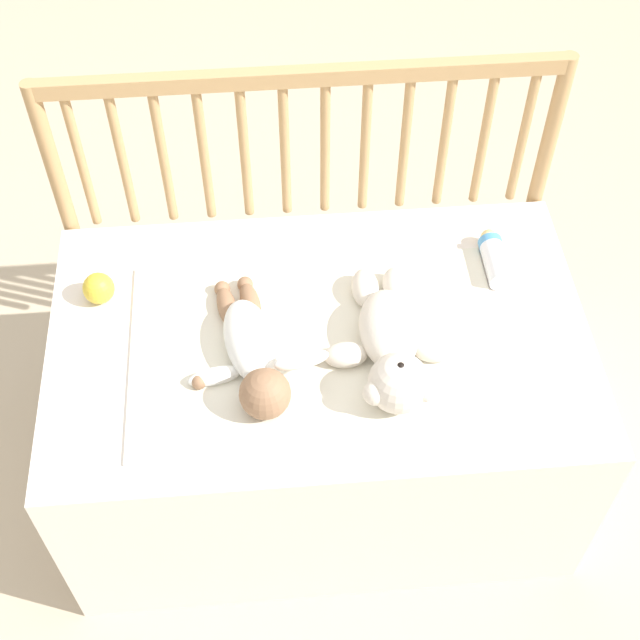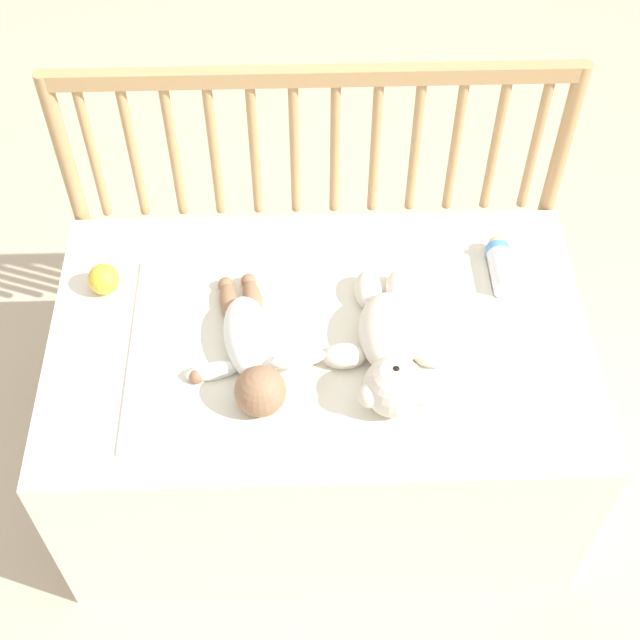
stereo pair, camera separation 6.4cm
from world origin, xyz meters
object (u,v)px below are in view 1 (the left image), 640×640
object	(u,v)px
teddy_bear	(392,346)
toy_ball	(99,288)
baby	(253,353)
baby_bottle	(494,257)

from	to	relation	value
teddy_bear	toy_ball	size ratio (longest dim) A/B	5.64
baby	toy_ball	size ratio (longest dim) A/B	5.58
toy_ball	baby_bottle	world-z (taller)	toy_ball
teddy_bear	baby_bottle	bearing A→B (deg)	42.64
teddy_bear	toy_ball	distance (m)	0.65
toy_ball	baby	bearing A→B (deg)	-32.52
toy_ball	baby_bottle	bearing A→B (deg)	1.68
teddy_bear	baby_bottle	world-z (taller)	teddy_bear
baby	baby_bottle	xyz separation A→B (m)	(0.55, 0.23, -0.01)
teddy_bear	toy_ball	world-z (taller)	teddy_bear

